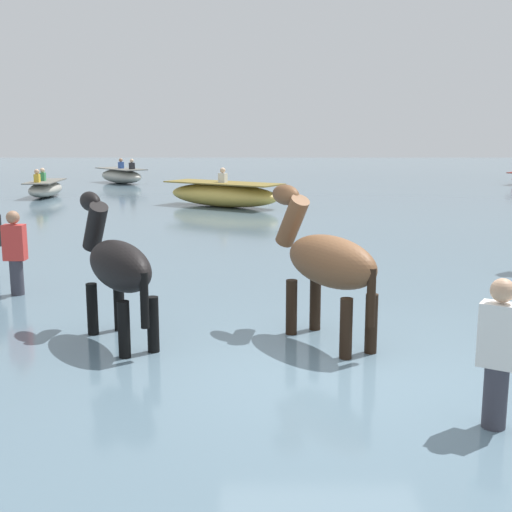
{
  "coord_description": "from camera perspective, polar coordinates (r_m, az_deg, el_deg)",
  "views": [
    {
      "loc": [
        -0.79,
        -6.86,
        2.81
      ],
      "look_at": [
        -0.76,
        3.58,
        0.84
      ],
      "focal_mm": 46.8,
      "sensor_mm": 36.0,
      "label": 1
    }
  ],
  "objects": [
    {
      "name": "person_onlooker_right",
      "position": [
        5.97,
        19.74,
        -8.95
      ],
      "size": [
        0.38,
        0.34,
        1.63
      ],
      "color": "#383842",
      "rests_on": "ground"
    },
    {
      "name": "person_wading_mid",
      "position": [
        10.73,
        -20.03,
        -0.4
      ],
      "size": [
        0.32,
        0.2,
        1.63
      ],
      "color": "#383842",
      "rests_on": "ground"
    },
    {
      "name": "boat_near_starboard",
      "position": [
        21.98,
        -3.0,
        5.28
      ],
      "size": [
        4.24,
        3.41,
        1.28
      ],
      "color": "gold",
      "rests_on": "water_surface"
    },
    {
      "name": "horse_trailing_bay",
      "position": [
        7.82,
        5.83,
        -0.74
      ],
      "size": [
        1.33,
        1.85,
        2.14
      ],
      "color": "brown",
      "rests_on": "ground"
    },
    {
      "name": "water_surface",
      "position": [
        17.08,
        2.48,
        1.79
      ],
      "size": [
        90.0,
        90.0,
        0.34
      ],
      "primitive_type": "cube",
      "color": "slate",
      "rests_on": "ground"
    },
    {
      "name": "boat_far_offshore",
      "position": [
        32.46,
        -11.63,
        6.74
      ],
      "size": [
        2.96,
        3.21,
        1.18
      ],
      "color": "#B2AD9E",
      "rests_on": "water_surface"
    },
    {
      "name": "horse_lead_black",
      "position": [
        7.96,
        -11.98,
        -1.08
      ],
      "size": [
        1.32,
        1.76,
        2.06
      ],
      "color": "black",
      "rests_on": "ground"
    },
    {
      "name": "boat_mid_outer",
      "position": [
        26.47,
        -17.75,
        5.51
      ],
      "size": [
        1.16,
        2.9,
        1.08
      ],
      "color": "#B2AD9E",
      "rests_on": "water_surface"
    },
    {
      "name": "ground_plane",
      "position": [
        7.45,
        6.05,
        -11.53
      ],
      "size": [
        120.0,
        120.0,
        0.0
      ],
      "primitive_type": "plane",
      "color": "gray"
    }
  ]
}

